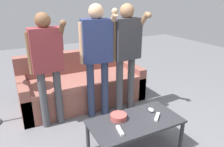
% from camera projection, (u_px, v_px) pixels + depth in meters
% --- Properties ---
extents(ground_plane, '(12.00, 12.00, 0.00)m').
position_uv_depth(ground_plane, '(107.00, 147.00, 2.59)').
color(ground_plane, slate).
extents(couch, '(2.02, 0.86, 0.83)m').
position_uv_depth(couch, '(82.00, 85.00, 3.64)').
color(couch, brown).
rests_on(couch, ground).
extents(coffee_table, '(1.05, 0.55, 0.41)m').
position_uv_depth(coffee_table, '(135.00, 124.00, 2.42)').
color(coffee_table, '#2D2D33').
rests_on(coffee_table, ground).
extents(snack_bowl, '(0.19, 0.19, 0.06)m').
position_uv_depth(snack_bowl, '(119.00, 117.00, 2.42)').
color(snack_bowl, '#B24C47').
rests_on(snack_bowl, coffee_table).
extents(game_remote_nunchuk, '(0.06, 0.09, 0.05)m').
position_uv_depth(game_remote_nunchuk, '(151.00, 110.00, 2.58)').
color(game_remote_nunchuk, white).
rests_on(game_remote_nunchuk, coffee_table).
extents(player_left, '(0.47, 0.33, 1.56)m').
position_uv_depth(player_left, '(47.00, 59.00, 2.72)').
color(player_left, '#47474C').
rests_on(player_left, ground).
extents(player_center, '(0.48, 0.39, 1.65)m').
position_uv_depth(player_center, '(97.00, 49.00, 2.94)').
color(player_center, '#2D3856').
rests_on(player_center, ground).
extents(player_right, '(0.50, 0.37, 1.64)m').
position_uv_depth(player_right, '(126.00, 47.00, 3.09)').
color(player_right, '#47474C').
rests_on(player_right, ground).
extents(game_remote_wand_near, '(0.06, 0.17, 0.03)m').
position_uv_depth(game_remote_wand_near, '(120.00, 131.00, 2.19)').
color(game_remote_wand_near, white).
rests_on(game_remote_wand_near, coffee_table).
extents(game_remote_wand_far, '(0.14, 0.13, 0.03)m').
position_uv_depth(game_remote_wand_far, '(157.00, 117.00, 2.45)').
color(game_remote_wand_far, white).
rests_on(game_remote_wand_far, coffee_table).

